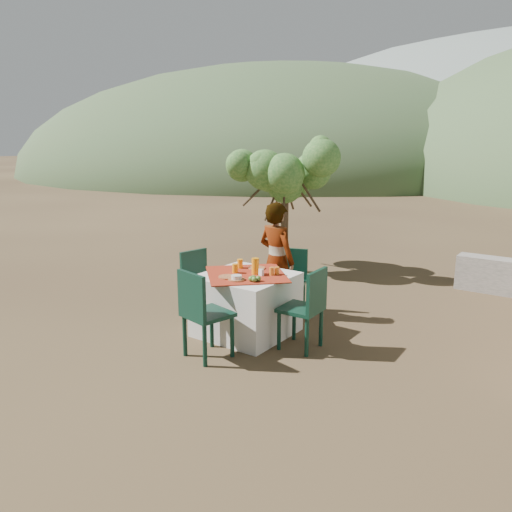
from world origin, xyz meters
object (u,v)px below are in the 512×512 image
(chair_right, at_px, (307,305))
(chair_near, at_px, (201,311))
(table, at_px, (246,304))
(person, at_px, (277,260))
(chair_far, at_px, (291,278))
(juice_pitcher, at_px, (255,266))
(chair_left, at_px, (199,281))
(shrub_tree, at_px, (290,180))

(chair_right, bearing_deg, chair_near, -44.69)
(chair_right, bearing_deg, table, -92.36)
(chair_right, height_order, person, person)
(chair_far, relative_size, chair_right, 0.93)
(table, distance_m, chair_far, 1.00)
(chair_far, height_order, juice_pitcher, juice_pitcher)
(chair_left, xyz_separation_m, shrub_tree, (-0.33, 2.80, 1.15))
(table, distance_m, juice_pitcher, 0.49)
(table, relative_size, chair_near, 1.31)
(person, bearing_deg, juice_pitcher, 109.86)
(chair_left, bearing_deg, chair_near, -126.86)
(person, bearing_deg, chair_left, 47.64)
(person, distance_m, juice_pitcher, 0.69)
(shrub_tree, bearing_deg, table, -67.84)
(chair_near, distance_m, person, 1.63)
(table, height_order, juice_pitcher, juice_pitcher)
(chair_left, bearing_deg, person, -40.95)
(juice_pitcher, bearing_deg, person, 101.12)
(table, relative_size, chair_left, 1.42)
(shrub_tree, bearing_deg, chair_far, -57.57)
(chair_far, xyz_separation_m, juice_pitcher, (0.06, -0.93, 0.37))
(chair_near, bearing_deg, table, -74.23)
(chair_near, height_order, juice_pitcher, chair_near)
(chair_far, height_order, shrub_tree, shrub_tree)
(chair_far, bearing_deg, chair_right, -68.17)
(chair_right, height_order, shrub_tree, shrub_tree)
(person, bearing_deg, chair_right, 149.53)
(chair_near, bearing_deg, chair_right, -119.95)
(person, height_order, shrub_tree, shrub_tree)
(chair_left, bearing_deg, juice_pitcher, -81.12)
(chair_near, distance_m, shrub_tree, 4.11)
(chair_far, distance_m, juice_pitcher, 1.00)
(chair_near, xyz_separation_m, chair_right, (0.80, 0.88, -0.02))
(chair_near, relative_size, juice_pitcher, 5.08)
(chair_far, bearing_deg, chair_near, -107.22)
(juice_pitcher, bearing_deg, shrub_tree, 114.16)
(person, bearing_deg, table, 101.80)
(shrub_tree, bearing_deg, person, -62.22)
(juice_pitcher, bearing_deg, chair_far, 93.95)
(chair_left, height_order, juice_pitcher, juice_pitcher)
(chair_left, bearing_deg, table, -85.31)
(chair_near, bearing_deg, chair_far, -76.91)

